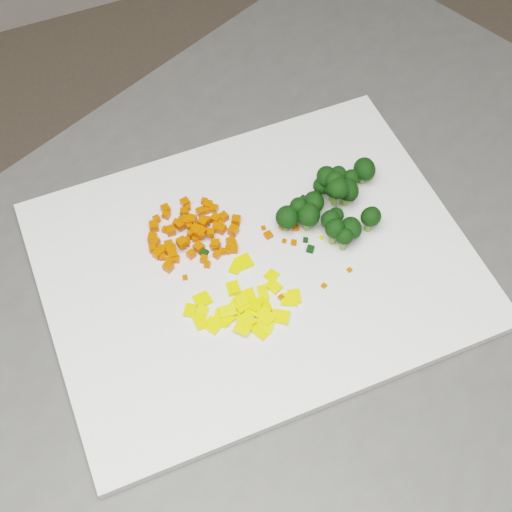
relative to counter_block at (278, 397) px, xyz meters
name	(u,v)px	position (x,y,z in m)	size (l,w,h in m)	color
counter_block	(278,397)	(0.00, 0.00, 0.00)	(1.02, 0.72, 0.90)	#4A4947
cutting_board	(256,264)	(-0.04, 0.00, 0.46)	(0.49, 0.38, 0.01)	white
carrot_pile	(194,229)	(-0.10, 0.06, 0.48)	(0.11, 0.11, 0.03)	#C83C02
pepper_pile	(243,306)	(-0.08, -0.05, 0.47)	(0.13, 0.13, 0.02)	yellow
broccoli_pile	(332,191)	(0.07, 0.04, 0.49)	(0.13, 0.13, 0.06)	black
carrot_cube_0	(181,221)	(-0.10, 0.09, 0.47)	(0.01, 0.01, 0.01)	#C83C02
carrot_cube_1	(214,209)	(-0.06, 0.09, 0.47)	(0.01, 0.01, 0.01)	#C83C02
carrot_cube_2	(191,233)	(-0.10, 0.06, 0.47)	(0.01, 0.01, 0.01)	#C83C02
carrot_cube_3	(184,212)	(-0.10, 0.10, 0.47)	(0.01, 0.01, 0.01)	#C83C02
carrot_cube_4	(192,220)	(-0.09, 0.08, 0.48)	(0.01, 0.01, 0.01)	#C83C02
carrot_cube_5	(170,230)	(-0.12, 0.08, 0.47)	(0.01, 0.01, 0.01)	#C83C02
carrot_cube_6	(180,225)	(-0.11, 0.08, 0.47)	(0.01, 0.01, 0.01)	#C83C02
carrot_cube_7	(163,257)	(-0.14, 0.05, 0.47)	(0.01, 0.01, 0.01)	#C83C02
carrot_cube_8	(153,238)	(-0.14, 0.08, 0.47)	(0.01, 0.01, 0.01)	#C83C02
carrot_cube_9	(236,220)	(-0.04, 0.06, 0.47)	(0.01, 0.01, 0.01)	#C83C02
carrot_cube_10	(233,231)	(-0.05, 0.05, 0.47)	(0.01, 0.01, 0.01)	#C83C02
carrot_cube_11	(217,255)	(-0.08, 0.03, 0.47)	(0.01, 0.01, 0.01)	#C83C02
carrot_cube_12	(200,234)	(-0.09, 0.06, 0.48)	(0.01, 0.01, 0.01)	#C83C02
carrot_cube_13	(215,244)	(-0.08, 0.04, 0.47)	(0.01, 0.01, 0.01)	#C83C02
carrot_cube_14	(186,243)	(-0.11, 0.06, 0.47)	(0.01, 0.01, 0.01)	#C83C02
carrot_cube_15	(221,229)	(-0.06, 0.06, 0.47)	(0.01, 0.01, 0.01)	#C83C02
carrot_cube_16	(185,203)	(-0.09, 0.11, 0.47)	(0.01, 0.01, 0.01)	#C83C02
carrot_cube_17	(167,267)	(-0.14, 0.03, 0.47)	(0.01, 0.01, 0.01)	#C83C02
carrot_cube_18	(191,254)	(-0.11, 0.04, 0.47)	(0.01, 0.01, 0.01)	#C83C02
carrot_cube_19	(228,251)	(-0.07, 0.03, 0.47)	(0.01, 0.01, 0.01)	#C83C02
carrot_cube_20	(207,265)	(-0.10, 0.02, 0.47)	(0.01, 0.01, 0.01)	#C83C02
carrot_cube_21	(201,232)	(-0.09, 0.06, 0.47)	(0.01, 0.01, 0.01)	#C83C02
carrot_cube_22	(187,221)	(-0.10, 0.08, 0.48)	(0.01, 0.01, 0.01)	#C83C02
carrot_cube_23	(202,235)	(-0.09, 0.05, 0.48)	(0.01, 0.01, 0.01)	#C83C02
carrot_cube_24	(229,248)	(-0.06, 0.03, 0.47)	(0.01, 0.01, 0.01)	#C83C02
carrot_cube_25	(189,226)	(-0.10, 0.07, 0.47)	(0.01, 0.01, 0.01)	#C83C02
carrot_cube_26	(196,231)	(-0.09, 0.06, 0.48)	(0.01, 0.01, 0.01)	#C83C02
carrot_cube_27	(203,222)	(-0.08, 0.07, 0.48)	(0.01, 0.01, 0.01)	#C83C02
carrot_cube_28	(177,223)	(-0.11, 0.09, 0.47)	(0.01, 0.01, 0.01)	#C83C02
carrot_cube_29	(166,215)	(-0.12, 0.10, 0.47)	(0.01, 0.01, 0.01)	#C83C02
carrot_cube_30	(234,249)	(-0.06, 0.03, 0.47)	(0.01, 0.01, 0.01)	#C83C02
carrot_cube_31	(196,238)	(-0.10, 0.06, 0.47)	(0.01, 0.01, 0.01)	#C83C02
carrot_cube_32	(171,231)	(-0.12, 0.08, 0.47)	(0.01, 0.01, 0.01)	#C83C02
carrot_cube_33	(223,251)	(-0.07, 0.03, 0.47)	(0.01, 0.01, 0.01)	#C83C02
carrot_cube_34	(211,233)	(-0.08, 0.05, 0.48)	(0.01, 0.01, 0.01)	#C83C02
carrot_cube_35	(182,243)	(-0.11, 0.05, 0.48)	(0.01, 0.01, 0.01)	#C83C02
carrot_cube_36	(168,267)	(-0.14, 0.03, 0.47)	(0.01, 0.01, 0.01)	#C83C02
carrot_cube_37	(188,208)	(-0.09, 0.11, 0.47)	(0.01, 0.01, 0.01)	#C83C02
carrot_cube_38	(233,247)	(-0.06, 0.03, 0.47)	(0.01, 0.01, 0.01)	#C83C02
carrot_cube_39	(171,248)	(-0.13, 0.06, 0.47)	(0.01, 0.01, 0.01)	#C83C02
carrot_cube_40	(217,246)	(-0.08, 0.04, 0.47)	(0.01, 0.01, 0.01)	#C83C02
carrot_cube_41	(231,242)	(-0.06, 0.04, 0.47)	(0.01, 0.01, 0.01)	#C83C02
carrot_cube_42	(157,219)	(-0.13, 0.10, 0.47)	(0.01, 0.01, 0.01)	#C83C02
carrot_cube_43	(154,226)	(-0.14, 0.09, 0.47)	(0.01, 0.01, 0.01)	#C83C02
carrot_cube_44	(176,259)	(-0.13, 0.04, 0.47)	(0.01, 0.01, 0.01)	#C83C02
carrot_cube_45	(204,259)	(-0.10, 0.03, 0.47)	(0.01, 0.01, 0.01)	#C83C02
carrot_cube_46	(223,230)	(-0.06, 0.06, 0.47)	(0.01, 0.01, 0.01)	#C83C02
carrot_cube_47	(190,236)	(-0.10, 0.06, 0.47)	(0.01, 0.01, 0.01)	#C83C02
carrot_cube_48	(165,209)	(-0.12, 0.11, 0.47)	(0.01, 0.01, 0.01)	#C83C02
carrot_cube_49	(213,247)	(-0.08, 0.04, 0.47)	(0.01, 0.01, 0.01)	#C83C02
carrot_cube_50	(173,255)	(-0.13, 0.05, 0.47)	(0.01, 0.01, 0.01)	#C83C02
carrot_cube_51	(187,240)	(-0.11, 0.06, 0.47)	(0.01, 0.01, 0.01)	#C83C02
carrot_cube_52	(158,254)	(-0.15, 0.05, 0.47)	(0.01, 0.01, 0.01)	#C83C02
carrot_cube_53	(210,206)	(-0.06, 0.10, 0.47)	(0.01, 0.01, 0.01)	#C83C02
carrot_cube_54	(207,210)	(-0.07, 0.09, 0.47)	(0.01, 0.01, 0.01)	#C83C02
carrot_cube_55	(221,222)	(-0.06, 0.07, 0.47)	(0.01, 0.01, 0.01)	#C83C02
carrot_cube_56	(196,230)	(-0.09, 0.06, 0.48)	(0.01, 0.01, 0.01)	#C83C02
carrot_cube_57	(186,213)	(-0.09, 0.10, 0.47)	(0.01, 0.01, 0.01)	#C83C02
carrot_cube_58	(208,205)	(-0.07, 0.10, 0.47)	(0.01, 0.01, 0.01)	#C83C02
carrot_cube_59	(236,220)	(-0.04, 0.06, 0.47)	(0.01, 0.01, 0.01)	#C83C02
carrot_cube_60	(223,217)	(-0.05, 0.07, 0.47)	(0.01, 0.01, 0.01)	#C83C02
carrot_cube_61	(199,247)	(-0.10, 0.04, 0.47)	(0.01, 0.01, 0.01)	#C83C02
carrot_cube_62	(162,250)	(-0.14, 0.06, 0.47)	(0.01, 0.01, 0.01)	#C83C02
carrot_cube_63	(169,261)	(-0.14, 0.04, 0.47)	(0.01, 0.01, 0.01)	#C83C02
carrot_cube_64	(171,250)	(-0.13, 0.05, 0.47)	(0.01, 0.01, 0.01)	#C83C02
carrot_cube_65	(215,247)	(-0.08, 0.04, 0.47)	(0.01, 0.01, 0.01)	#C83C02
carrot_cube_66	(169,246)	(-0.13, 0.06, 0.47)	(0.01, 0.01, 0.01)	#C83C02
carrot_cube_67	(165,230)	(-0.13, 0.08, 0.47)	(0.01, 0.01, 0.01)	#C83C02
carrot_cube_68	(153,248)	(-0.15, 0.06, 0.47)	(0.01, 0.01, 0.01)	#C83C02
carrot_cube_69	(155,242)	(-0.14, 0.07, 0.47)	(0.01, 0.01, 0.01)	#C83C02
carrot_cube_70	(207,221)	(-0.07, 0.08, 0.47)	(0.01, 0.01, 0.01)	#C83C02
carrot_cube_71	(204,201)	(-0.07, 0.11, 0.47)	(0.01, 0.01, 0.01)	#C83C02
carrot_cube_72	(216,219)	(-0.06, 0.07, 0.47)	(0.01, 0.01, 0.01)	#C83C02
carrot_cube_73	(200,212)	(-0.08, 0.09, 0.47)	(0.01, 0.01, 0.01)	#C83C02
carrot_cube_74	(217,228)	(-0.07, 0.06, 0.47)	(0.01, 0.01, 0.01)	#C83C02
pepper_chunk_0	(260,331)	(-0.07, -0.08, 0.46)	(0.02, 0.01, 0.00)	yellow
pepper_chunk_1	(203,300)	(-0.12, -0.02, 0.46)	(0.02, 0.02, 0.00)	yellow
pepper_chunk_2	(202,314)	(-0.13, -0.04, 0.47)	(0.02, 0.01, 0.00)	yellow
pepper_chunk_3	(233,288)	(-0.08, -0.02, 0.47)	(0.02, 0.01, 0.01)	yellow
pepper_chunk_4	(200,321)	(-0.13, -0.05, 0.47)	(0.01, 0.02, 0.01)	yellow
pepper_chunk_5	(243,328)	(-0.09, -0.08, 0.47)	(0.02, 0.01, 0.00)	yellow
pepper_chunk_6	(223,316)	(-0.10, -0.05, 0.47)	(0.02, 0.02, 0.00)	yellow
pepper_chunk_7	(242,301)	(-0.08, -0.05, 0.47)	(0.01, 0.01, 0.01)	yellow
pepper_chunk_8	(242,306)	(-0.08, -0.05, 0.47)	(0.01, 0.01, 0.01)	yellow
pepper_chunk_9	(281,317)	(-0.05, -0.08, 0.47)	(0.02, 0.02, 0.01)	yellow
pepper_chunk_10	(246,320)	(-0.08, -0.07, 0.47)	(0.02, 0.02, 0.00)	yellow
pepper_chunk_11	(253,310)	(-0.07, -0.06, 0.47)	(0.01, 0.02, 0.00)	yellow
pepper_chunk_12	(266,316)	(-0.06, -0.07, 0.47)	(0.02, 0.01, 0.00)	yellow
pepper_chunk_13	(225,319)	(-0.10, -0.06, 0.47)	(0.02, 0.02, 0.00)	yellow
pepper_chunk_14	(248,297)	(-0.07, -0.04, 0.46)	(0.02, 0.02, 0.00)	yellow
pepper_chunk_15	(236,307)	(-0.09, -0.05, 0.47)	(0.02, 0.02, 0.00)	yellow
pepper_chunk_16	(244,262)	(-0.06, 0.01, 0.47)	(0.02, 0.02, 0.00)	yellow
pepper_chunk_17	(289,300)	(-0.03, -0.06, 0.47)	(0.02, 0.02, 0.00)	yellow
pepper_chunk_18	(262,306)	(-0.06, -0.06, 0.47)	(0.02, 0.02, 0.00)	yellow
pepper_chunk_19	(190,310)	(-0.14, -0.03, 0.47)	(0.02, 0.01, 0.01)	yellow
pepper_chunk_20	(236,267)	(-0.07, 0.00, 0.47)	(0.02, 0.01, 0.01)	yellow
pepper_chunk_21	(228,311)	(-0.10, -0.05, 0.47)	(0.01, 0.02, 0.00)	yellow
pepper_chunk_22	(254,305)	(-0.07, -0.05, 0.47)	(0.01, 0.02, 0.01)	yellow
pepper_chunk_23	(263,293)	(-0.05, -0.04, 0.46)	(0.02, 0.01, 0.00)	yellow
pepper_chunk_24	(227,318)	(-0.10, -0.06, 0.47)	(0.01, 0.02, 0.00)	yellow
pepper_chunk_25	(274,286)	(-0.04, -0.04, 0.47)	(0.02, 0.01, 0.01)	yellow
pepper_chunk_26	(264,326)	(-0.07, -0.08, 0.46)	(0.02, 0.01, 0.00)	yellow
pepper_chunk_27	(294,296)	(-0.02, -0.06, 0.47)	(0.02, 0.01, 0.00)	yellow
pepper_chunk_28	(272,276)	(-0.03, -0.02, 0.46)	(0.01, 0.01, 0.00)	yellow
pepper_chunk_29	(213,325)	(-0.12, -0.06, 0.47)	(0.02, 0.02, 0.00)	yellow
pepper_chunk_30	(266,320)	(-0.06, -0.08, 0.47)	(0.01, 0.01, 0.01)	yellow
broccoli_floret_0	(369,220)	(0.10, -0.01, 0.48)	(0.04, 0.04, 0.04)	black
broccoli_floret_1	(344,241)	(0.06, -0.02, 0.48)	(0.03, 0.03, 0.03)	black
broccoli_floret_2	(334,233)	(0.05, -0.01, 0.48)	(0.03, 0.03, 0.04)	black
broccoli_floret_3	(346,194)	(0.09, 0.04, 0.48)	(0.04, 0.04, 0.04)	black
broccoli_floret_4	(286,220)	(0.01, 0.03, 0.48)	(0.04, 0.04, 0.03)	black
broccoli_floret_5	(308,219)	(0.03, 0.02, 0.48)	(0.04, 0.04, 0.04)	black
broccoli_floret_6	(333,192)	(0.08, 0.04, 0.49)	(0.03, 0.03, 0.03)	black
broccoli_floret_7	(313,205)	(0.05, 0.04, 0.48)	(0.03, 0.03, 0.03)	black
broccoli_floret_8	(333,185)	(0.08, 0.04, 0.50)	(0.03, 0.03, 0.04)	black
broccoli_floret_9	(350,180)	(0.11, 0.06, 0.48)	(0.03, 0.03, 0.03)	black
broccoli_floret_10	(363,172)	(0.13, 0.06, 0.48)	(0.04, 0.04, 0.03)	black
broccoli_floret_11	(325,182)	(0.07, 0.06, 0.49)	(0.03, 0.03, 0.04)	black
broccoli_floret_12	(338,178)	(0.10, 0.07, 0.48)	(0.03, 0.03, 0.03)	black
broccoli_floret_13	(336,193)	(0.08, 0.03, 0.50)	(0.04, 0.04, 0.04)	black
broccoli_floret_14	(298,211)	(0.03, 0.04, 0.48)	(0.03, 0.03, 0.04)	black
broccoli_floret_15	(350,231)	(0.07, -0.01, 0.48)	(0.03, 0.03, 0.03)	black
broccoli_floret_16	(321,190)	(0.07, 0.06, 0.48)	(0.03, 0.03, 0.04)	black
broccoli_floret_17	(335,218)	(0.07, 0.01, 0.48)	(0.03, 0.03, 0.03)	black
broccoli_floret_18	(330,222)	(0.06, 0.01, 0.48)	(0.03, 0.03, 0.03)	black
stray_bit_0	(282,227)	(0.01, 0.03, 0.47)	(0.01, 0.01, 0.00)	#C83C02
stray_bit_1	(185,278)	(-0.13, 0.01, 0.47)	(0.01, 0.01, 0.00)	#C83C02
stray_bit_2	(310,249)	(0.02, -0.01, 0.47)	(0.01, 0.01, 0.01)	black
stray_bit_3	(296,228)	(0.02, 0.03, 0.47)	(0.01, 0.01, 0.01)	#C83C02
stray_bit_4	(281,297)	(-0.03, -0.06, 0.47)	(0.01, 0.01, 0.00)	#C83C02
stray_bit_5	(174,246)	(-0.12, 0.06, 0.46)	(0.01, 0.01, 0.00)	yellow
stray_bit_6	(322,238)	(0.04, 0.00, 0.46)	(0.00, 0.00, 0.00)	yellow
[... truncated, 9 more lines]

